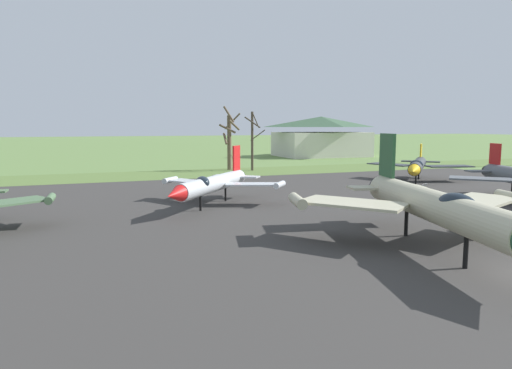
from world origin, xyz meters
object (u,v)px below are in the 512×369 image
at_px(jet_fighter_rear_center, 212,183).
at_px(visitor_building, 321,137).
at_px(info_placard_rear_right, 424,187).
at_px(jet_fighter_rear_right, 418,166).
at_px(jet_fighter_rear_left, 434,205).

xyz_separation_m(jet_fighter_rear_center, visitor_building, (39.72, 53.15, 2.27)).
relative_size(info_placard_rear_right, visitor_building, 0.05).
relative_size(jet_fighter_rear_right, visitor_building, 0.64).
height_order(jet_fighter_rear_right, info_placard_rear_right, jet_fighter_rear_right).
height_order(jet_fighter_rear_left, visitor_building, visitor_building).
height_order(jet_fighter_rear_left, info_placard_rear_right, jet_fighter_rear_left).
relative_size(jet_fighter_rear_right, info_placard_rear_right, 13.68).
bearing_deg(jet_fighter_rear_center, info_placard_rear_right, 0.22).
xyz_separation_m(jet_fighter_rear_center, jet_fighter_rear_right, (26.71, 7.05, 0.08)).
bearing_deg(info_placard_rear_right, jet_fighter_rear_left, -130.26).
xyz_separation_m(jet_fighter_rear_right, visitor_building, (13.01, 46.10, 2.19)).
bearing_deg(jet_fighter_rear_left, jet_fighter_rear_center, 112.17).
distance_m(jet_fighter_rear_left, visitor_building, 77.63).
xyz_separation_m(jet_fighter_rear_right, info_placard_rear_right, (-5.03, -6.97, -1.41)).
height_order(jet_fighter_rear_center, visitor_building, visitor_building).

